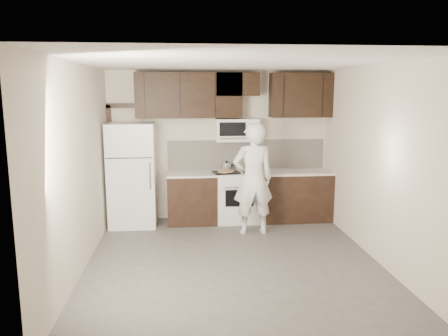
{
  "coord_description": "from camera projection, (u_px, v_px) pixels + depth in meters",
  "views": [
    {
      "loc": [
        -0.67,
        -5.68,
        2.35
      ],
      "look_at": [
        -0.04,
        0.9,
        1.17
      ],
      "focal_mm": 35.0,
      "sensor_mm": 36.0,
      "label": 1
    }
  ],
  "objects": [
    {
      "name": "counter_run",
      "position": [
        254.0,
        196.0,
        7.91
      ],
      "size": [
        2.95,
        0.64,
        0.91
      ],
      "color": "black",
      "rests_on": "floor"
    },
    {
      "name": "refrigerator",
      "position": [
        132.0,
        175.0,
        7.59
      ],
      "size": [
        0.8,
        0.76,
        1.8
      ],
      "color": "white",
      "rests_on": "floor"
    },
    {
      "name": "ceiling",
      "position": [
        234.0,
        62.0,
        5.56
      ],
      "size": [
        4.5,
        4.5,
        0.0
      ],
      "primitive_type": "plane",
      "rotation": [
        3.14,
        0.0,
        0.0
      ],
      "color": "white",
      "rests_on": "back_wall"
    },
    {
      "name": "stove",
      "position": [
        237.0,
        196.0,
        7.88
      ],
      "size": [
        0.76,
        0.66,
        0.94
      ],
      "color": "white",
      "rests_on": "floor"
    },
    {
      "name": "upper_cabinets",
      "position": [
        232.0,
        94.0,
        7.69
      ],
      "size": [
        3.48,
        0.35,
        0.78
      ],
      "color": "black",
      "rests_on": "back_wall"
    },
    {
      "name": "baking_tray",
      "position": [
        226.0,
        172.0,
        7.69
      ],
      "size": [
        0.5,
        0.41,
        0.02
      ],
      "primitive_type": "cube",
      "rotation": [
        0.0,
        0.0,
        0.21
      ],
      "color": "black",
      "rests_on": "counter_run"
    },
    {
      "name": "door_trim",
      "position": [
        113.0,
        153.0,
        7.81
      ],
      "size": [
        0.5,
        0.08,
        2.12
      ],
      "color": "black",
      "rests_on": "floor"
    },
    {
      "name": "back_wall",
      "position": [
        219.0,
        145.0,
        8.0
      ],
      "size": [
        4.0,
        0.0,
        4.0
      ],
      "primitive_type": "plane",
      "rotation": [
        1.57,
        0.0,
        0.0
      ],
      "color": "beige",
      "rests_on": "ground"
    },
    {
      "name": "floor",
      "position": [
        233.0,
        262.0,
        6.04
      ],
      "size": [
        4.5,
        4.5,
        0.0
      ],
      "primitive_type": "plane",
      "color": "#494645",
      "rests_on": "ground"
    },
    {
      "name": "backsplash",
      "position": [
        246.0,
        154.0,
        8.07
      ],
      "size": [
        2.9,
        0.02,
        0.54
      ],
      "primitive_type": "cube",
      "color": "beige",
      "rests_on": "counter_run"
    },
    {
      "name": "person",
      "position": [
        253.0,
        179.0,
        7.12
      ],
      "size": [
        0.71,
        0.5,
        1.84
      ],
      "primitive_type": "imported",
      "rotation": [
        0.0,
        0.0,
        3.24
      ],
      "color": "white",
      "rests_on": "floor"
    },
    {
      "name": "saucepan",
      "position": [
        227.0,
        166.0,
        7.92
      ],
      "size": [
        0.33,
        0.19,
        0.18
      ],
      "color": "silver",
      "rests_on": "stove"
    },
    {
      "name": "microwave",
      "position": [
        237.0,
        130.0,
        7.79
      ],
      "size": [
        0.76,
        0.42,
        0.4
      ],
      "color": "white",
      "rests_on": "upper_cabinets"
    },
    {
      "name": "pizza",
      "position": [
        226.0,
        171.0,
        7.69
      ],
      "size": [
        0.35,
        0.35,
        0.02
      ],
      "primitive_type": "cylinder",
      "rotation": [
        0.0,
        0.0,
        0.21
      ],
      "color": "tan",
      "rests_on": "baking_tray"
    }
  ]
}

